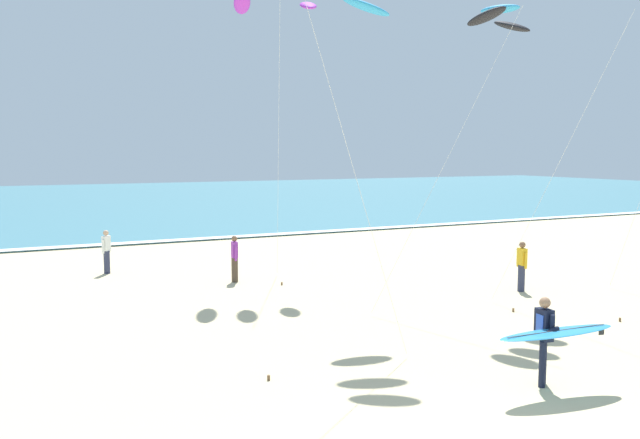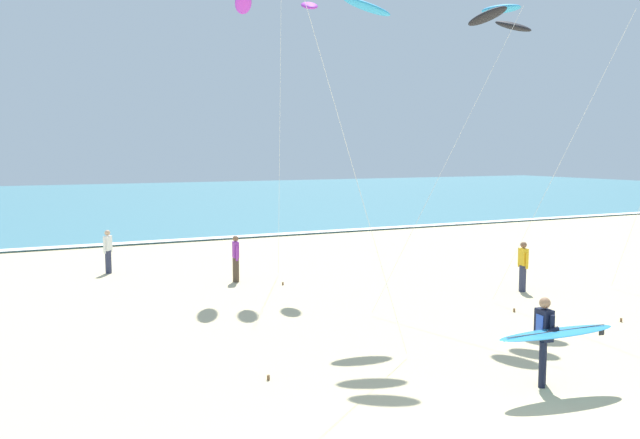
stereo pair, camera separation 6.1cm
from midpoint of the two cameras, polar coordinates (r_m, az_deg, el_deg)
The scene contains 8 objects.
ocean_water at distance 61.84m, azimuth -20.68°, elevation 1.51°, with size 160.00×60.00×0.08m, color teal.
shoreline_foam at distance 32.53m, azimuth -15.62°, elevation -1.92°, with size 160.00×0.84×0.01m, color white.
surfer_lead at distance 13.02m, azimuth 19.34°, elevation -9.39°, with size 2.49×1.05×1.71m.
kite_arc_cobalt_high at distance 19.85m, azimuth 15.34°, elevation 16.60°, with size 2.93×4.25×8.50m.
kite_arc_charcoal_low at distance 23.62m, azimuth -4.00°, elevation 18.52°, with size 3.12×2.73×9.97m.
bystander_purple_top at distance 22.35m, azimuth -7.54°, elevation -3.39°, with size 0.22×0.50×1.59m.
bystander_white_top at distance 24.94m, azimuth -18.20°, elevation -2.66°, with size 0.36×0.40×1.59m.
bystander_yellow_top at distance 21.67m, azimuth 17.11°, elevation -3.90°, with size 0.23×0.50×1.59m.
Camera 1 is at (-5.84, -5.78, 4.42)m, focal length 36.68 mm.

